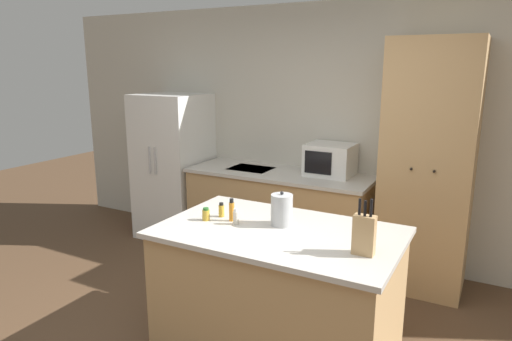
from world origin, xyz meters
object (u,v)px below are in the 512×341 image
(pantry_cabinet, at_px, (428,168))
(kettle, at_px, (282,210))
(spice_bottle_tall_dark, at_px, (221,210))
(refrigerator, at_px, (174,166))
(spice_bottle_short_red, at_px, (206,214))
(spice_bottle_green_herb, at_px, (236,217))
(microwave, at_px, (330,160))
(fire_extinguisher, at_px, (138,211))
(spice_bottle_amber_oil, at_px, (232,211))
(knife_block, at_px, (364,234))

(pantry_cabinet, xyz_separation_m, kettle, (-0.73, -1.44, -0.09))
(pantry_cabinet, relative_size, spice_bottle_tall_dark, 20.99)
(kettle, bearing_deg, pantry_cabinet, 63.05)
(refrigerator, height_order, spice_bottle_short_red, refrigerator)
(refrigerator, bearing_deg, pantry_cabinet, 0.82)
(spice_bottle_green_herb, height_order, kettle, kettle)
(microwave, distance_m, fire_extinguisher, 2.59)
(refrigerator, relative_size, spice_bottle_green_herb, 14.78)
(spice_bottle_amber_oil, bearing_deg, fire_extinguisher, 147.21)
(spice_bottle_green_herb, bearing_deg, spice_bottle_amber_oil, 142.65)
(knife_block, height_order, spice_bottle_amber_oil, knife_block)
(refrigerator, bearing_deg, spice_bottle_tall_dark, -42.28)
(kettle, height_order, fire_extinguisher, kettle)
(fire_extinguisher, bearing_deg, pantry_cabinet, 1.05)
(spice_bottle_tall_dark, xyz_separation_m, spice_bottle_short_red, (-0.06, -0.12, -0.01))
(knife_block, bearing_deg, spice_bottle_amber_oil, 172.14)
(microwave, distance_m, knife_block, 1.94)
(microwave, distance_m, spice_bottle_short_red, 1.73)
(spice_bottle_tall_dark, relative_size, spice_bottle_amber_oil, 0.65)
(spice_bottle_amber_oil, xyz_separation_m, spice_bottle_green_herb, (0.06, -0.05, -0.02))
(refrigerator, xyz_separation_m, spice_bottle_short_red, (1.54, -1.57, 0.12))
(knife_block, distance_m, spice_bottle_green_herb, 0.92)
(spice_bottle_amber_oil, bearing_deg, spice_bottle_short_red, -156.07)
(spice_bottle_tall_dark, distance_m, kettle, 0.47)
(spice_bottle_short_red, bearing_deg, spice_bottle_green_herb, 6.66)
(microwave, bearing_deg, knife_block, -64.82)
(spice_bottle_short_red, xyz_separation_m, spice_bottle_green_herb, (0.23, 0.03, 0.01))
(refrigerator, distance_m, spice_bottle_green_herb, 2.35)
(microwave, bearing_deg, spice_bottle_tall_dark, -99.56)
(spice_bottle_tall_dark, relative_size, fire_extinguisher, 0.23)
(microwave, height_order, kettle, microwave)
(pantry_cabinet, xyz_separation_m, knife_block, (-0.10, -1.67, -0.07))
(refrigerator, relative_size, microwave, 3.72)
(refrigerator, distance_m, microwave, 1.88)
(kettle, relative_size, fire_extinguisher, 0.52)
(spice_bottle_amber_oil, bearing_deg, pantry_cabinet, 54.83)
(microwave, relative_size, spice_bottle_tall_dark, 4.25)
(spice_bottle_green_herb, bearing_deg, fire_extinguisher, 147.08)
(refrigerator, distance_m, knife_block, 3.15)
(microwave, relative_size, fire_extinguisher, 0.96)
(microwave, xyz_separation_m, spice_bottle_green_herb, (-0.09, -1.67, -0.11))
(refrigerator, distance_m, pantry_cabinet, 2.80)
(spice_bottle_amber_oil, bearing_deg, knife_block, -7.86)
(knife_block, height_order, spice_bottle_short_red, knife_block)
(spice_bottle_amber_oil, bearing_deg, kettle, 14.56)
(pantry_cabinet, distance_m, spice_bottle_tall_dark, 1.91)
(refrigerator, height_order, spice_bottle_green_herb, refrigerator)
(microwave, bearing_deg, spice_bottle_green_herb, -93.10)
(spice_bottle_amber_oil, relative_size, spice_bottle_green_herb, 1.45)
(pantry_cabinet, distance_m, kettle, 1.62)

